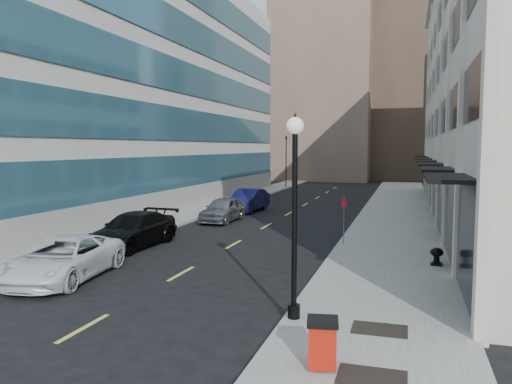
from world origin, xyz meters
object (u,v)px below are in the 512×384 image
Objects in this scene: car_white_van at (64,259)px; trash_bin at (322,341)px; urn_planter at (437,255)px; lamppost at (295,199)px; traffic_signal at (286,139)px; sign_post at (344,213)px; car_black_pickup at (133,230)px; car_silver_sedan at (223,209)px; car_blue_sedan at (248,200)px.

car_white_van is 11.36m from trash_bin.
lamppost is at bearing -118.08° from urn_planter.
sign_post is (10.80, -33.01, -4.06)m from traffic_signal.
car_silver_sedan is (1.24, 9.02, -0.03)m from car_black_pickup.
sign_post is at bearing 85.71° from trash_bin.
trash_bin is at bearing -105.07° from urn_planter.
trash_bin is at bearing -65.49° from sign_post.
lamppost is at bearing -62.01° from car_silver_sedan.
urn_planter is (13.10, 5.64, -0.20)m from car_white_van.
car_white_van is at bearing 167.50° from lamppost.
car_black_pickup is 13.82m from urn_planter.
urn_planter is (14.88, -36.36, -5.14)m from traffic_signal.
car_silver_sedan is at bearing 106.70° from trash_bin.
car_white_van is 15.01m from car_silver_sedan.
car_black_pickup is at bearing 178.61° from urn_planter.
car_blue_sedan reaches higher than trash_bin.
sign_post is at bearing 20.33° from car_black_pickup.
trash_bin reaches higher than urn_planter.
trash_bin is at bearing -41.43° from car_black_pickup.
trash_bin is 4.13m from lamppost.
sign_post reaches higher than car_silver_sedan.
traffic_signal is at bearing 112.26° from urn_planter.
traffic_signal is at bearing 96.29° from car_silver_sedan.
traffic_signal is at bearing 85.19° from car_white_van.
sign_post is (9.74, 3.01, 0.83)m from car_black_pickup.
car_black_pickup is 9.11m from car_silver_sedan.
car_black_pickup is at bearing -143.48° from sign_post.
traffic_signal is 6.55× the size of trash_bin.
urn_planter is (13.82, -0.34, -0.25)m from car_black_pickup.
car_black_pickup is at bearing 125.97° from trash_bin.
car_silver_sedan is 2.00× the size of sign_post.
lamppost is at bearing -19.74° from car_white_van.
lamppost reaches higher than car_black_pickup.
car_white_van is 14.26m from urn_planter.
traffic_signal is at bearing 127.45° from sign_post.
car_blue_sedan reaches higher than car_white_van.
urn_planter is (12.58, -9.36, -0.22)m from car_silver_sedan.
car_silver_sedan is at bearing 80.78° from car_white_van.
car_silver_sedan is 5.24m from car_blue_sedan.
lamppost is at bearing -36.19° from car_black_pickup.
car_white_van is 1.19× the size of car_silver_sedan.
car_blue_sedan is at bearing 146.41° from sign_post.
urn_planter is at bearing -35.22° from car_silver_sedan.
traffic_signal is 22.42m from car_blue_sedan.
traffic_signal reaches higher than urn_planter.
trash_bin is (10.27, -4.85, -0.05)m from car_white_van.
sign_post is at bearing 90.00° from lamppost.
car_silver_sedan is at bearing -86.62° from car_blue_sedan.
lamppost is (8.50, -22.24, 2.60)m from car_blue_sedan.
car_black_pickup is 1.12× the size of car_blue_sedan.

